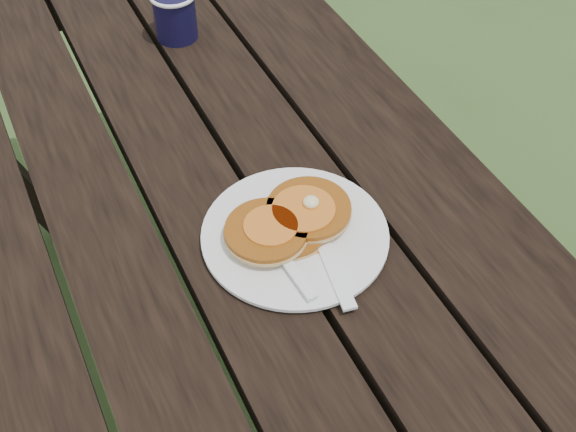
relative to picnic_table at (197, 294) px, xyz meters
name	(u,v)px	position (x,y,z in m)	size (l,w,h in m)	color
ground	(211,385)	(0.00, 0.00, -0.37)	(60.00, 60.00, 0.00)	#314D21
picnic_table	(197,294)	(0.00, 0.00, 0.00)	(1.36, 1.80, 0.75)	black
plate	(295,235)	(0.10, -0.25, 0.39)	(0.26, 0.26, 0.01)	white
pancake_stack	(289,221)	(0.09, -0.23, 0.41)	(0.19, 0.13, 0.04)	#974E11
knife	(329,258)	(0.12, -0.31, 0.39)	(0.02, 0.18, 0.01)	white
fork	(293,270)	(0.06, -0.31, 0.40)	(0.03, 0.16, 0.01)	white
coffee_cup	(175,12)	(0.12, 0.31, 0.44)	(0.09, 0.09, 0.09)	black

